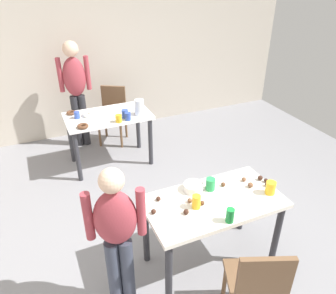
{
  "coord_description": "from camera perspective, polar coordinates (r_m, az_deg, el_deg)",
  "views": [
    {
      "loc": [
        -1.23,
        -2.01,
        2.55
      ],
      "look_at": [
        -0.06,
        0.65,
        0.9
      ],
      "focal_mm": 35.21,
      "sensor_mm": 36.0,
      "label": 1
    }
  ],
  "objects": [
    {
      "name": "donut_far_0",
      "position": [
        4.63,
        -16.43,
        5.7
      ],
      "size": [
        0.12,
        0.12,
        0.04
      ],
      "primitive_type": "torus",
      "color": "brown",
      "rests_on": "dining_table_far"
    },
    {
      "name": "cake_ball_2",
      "position": [
        3.21,
        16.6,
        -5.57
      ],
      "size": [
        0.04,
        0.04,
        0.04
      ],
      "primitive_type": "sphere",
      "color": "#3D2319",
      "rests_on": "dining_table_near"
    },
    {
      "name": "soda_can",
      "position": [
        2.68,
        10.69,
        -11.56
      ],
      "size": [
        0.07,
        0.07,
        0.12
      ],
      "primitive_type": "cylinder",
      "color": "#198438",
      "rests_on": "dining_table_near"
    },
    {
      "name": "cup_far_0",
      "position": [
        4.46,
        -15.47,
        5.34
      ],
      "size": [
        0.07,
        0.07,
        0.09
      ],
      "primitive_type": "cylinder",
      "color": "#3351B2",
      "rests_on": "dining_table_far"
    },
    {
      "name": "dining_table_far",
      "position": [
        4.55,
        -10.26,
        4.16
      ],
      "size": [
        1.12,
        0.64,
        0.75
      ],
      "color": "white",
      "rests_on": "ground_plane"
    },
    {
      "name": "cake_ball_9",
      "position": [
        3.22,
        15.67,
        -5.17
      ],
      "size": [
        0.05,
        0.05,
        0.05
      ],
      "primitive_type": "sphere",
      "color": "#3D2319",
      "rests_on": "dining_table_near"
    },
    {
      "name": "cake_ball_8",
      "position": [
        2.84,
        3.8,
        -9.22
      ],
      "size": [
        0.04,
        0.04,
        0.04
      ],
      "primitive_type": "sphere",
      "color": "brown",
      "rests_on": "dining_table_near"
    },
    {
      "name": "cup_far_1",
      "position": [
        4.25,
        -8.54,
        4.91
      ],
      "size": [
        0.08,
        0.08,
        0.1
      ],
      "primitive_type": "cylinder",
      "color": "yellow",
      "rests_on": "dining_table_far"
    },
    {
      "name": "cake_ball_7",
      "position": [
        3.1,
        14.08,
        -6.39
      ],
      "size": [
        0.05,
        0.05,
        0.05
      ],
      "primitive_type": "sphere",
      "color": "brown",
      "rests_on": "dining_table_near"
    },
    {
      "name": "cup_far_2",
      "position": [
        4.28,
        -6.99,
        5.29
      ],
      "size": [
        0.08,
        0.08,
        0.1
      ],
      "primitive_type": "cylinder",
      "color": "#3351B2",
      "rests_on": "dining_table_far"
    },
    {
      "name": "cup_far_3",
      "position": [
        4.36,
        -7.48,
        5.72
      ],
      "size": [
        0.09,
        0.09,
        0.11
      ],
      "primitive_type": "cylinder",
      "color": "#3351B2",
      "rests_on": "dining_table_far"
    },
    {
      "name": "cake_ball_1",
      "position": [
        3.15,
        16.81,
        -6.19
      ],
      "size": [
        0.04,
        0.04,
        0.04
      ],
      "primitive_type": "sphere",
      "color": "brown",
      "rests_on": "dining_table_near"
    },
    {
      "name": "cup_near_1",
      "position": [
        3.05,
        17.33,
        -6.75
      ],
      "size": [
        0.09,
        0.09,
        0.12
      ],
      "primitive_type": "cylinder",
      "color": "yellow",
      "rests_on": "dining_table_near"
    },
    {
      "name": "cup_near_2",
      "position": [
        2.99,
        7.36,
        -6.41
      ],
      "size": [
        0.08,
        0.08,
        0.11
      ],
      "primitive_type": "cylinder",
      "color": "green",
      "rests_on": "dining_table_near"
    },
    {
      "name": "wall_back",
      "position": [
        5.49,
        -10.67,
        15.98
      ],
      "size": [
        6.4,
        0.1,
        2.6
      ],
      "primitive_type": "cube",
      "color": "#BCB2A3",
      "rests_on": "ground_plane"
    },
    {
      "name": "chair_near_table",
      "position": [
        2.68,
        15.18,
        -21.84
      ],
      "size": [
        0.52,
        0.52,
        0.87
      ],
      "color": "brown",
      "rests_on": "ground_plane"
    },
    {
      "name": "person_girl_near",
      "position": [
        2.57,
        -8.89,
        -14.17
      ],
      "size": [
        0.45,
        0.28,
        1.34
      ],
      "color": "#383D4C",
      "rests_on": "ground_plane"
    },
    {
      "name": "fork_near",
      "position": [
        2.63,
        4.1,
        -13.71
      ],
      "size": [
        0.17,
        0.02,
        0.01
      ],
      "primitive_type": "cube",
      "color": "silver",
      "rests_on": "dining_table_near"
    },
    {
      "name": "chair_far_table",
      "position": [
        5.25,
        -9.52,
        6.14
      ],
      "size": [
        0.55,
        0.55,
        0.87
      ],
      "color": "brown",
      "rests_on": "ground_plane"
    },
    {
      "name": "cake_ball_0",
      "position": [
        2.83,
        5.96,
        -9.6
      ],
      "size": [
        0.04,
        0.04,
        0.04
      ],
      "primitive_type": "sphere",
      "color": "brown",
      "rests_on": "dining_table_near"
    },
    {
      "name": "donut_far_2",
      "position": [
        4.51,
        -13.78,
        5.48
      ],
      "size": [
        0.14,
        0.14,
        0.04
      ],
      "primitive_type": "torus",
      "color": "white",
      "rests_on": "dining_table_far"
    },
    {
      "name": "person_adult_far",
      "position": [
        5.04,
        -15.71,
        10.2
      ],
      "size": [
        0.46,
        0.24,
        1.6
      ],
      "color": "#28282D",
      "rests_on": "ground_plane"
    },
    {
      "name": "cake_ball_4",
      "position": [
        2.73,
        3.15,
        -11.14
      ],
      "size": [
        0.05,
        0.05,
        0.05
      ],
      "primitive_type": "sphere",
      "color": "#3D2319",
      "rests_on": "dining_table_near"
    },
    {
      "name": "dining_table_near",
      "position": [
        2.97,
        7.76,
        -10.8
      ],
      "size": [
        1.2,
        0.64,
        0.75
      ],
      "color": "silver",
      "rests_on": "ground_plane"
    },
    {
      "name": "cup_near_0",
      "position": [
        2.77,
        4.93,
        -9.42
      ],
      "size": [
        0.07,
        0.07,
        0.12
      ],
      "primitive_type": "cylinder",
      "color": "yellow",
      "rests_on": "dining_table_near"
    },
    {
      "name": "pitcher_far",
      "position": [
        4.41,
        -4.99,
        6.87
      ],
      "size": [
        0.13,
        0.13,
        0.21
      ],
      "primitive_type": "cylinder",
      "color": "white",
      "rests_on": "dining_table_far"
    },
    {
      "name": "cake_ball_6",
      "position": [
        3.07,
        9.55,
        -6.4
      ],
      "size": [
        0.04,
        0.04,
        0.04
      ],
      "primitive_type": "sphere",
      "color": "brown",
      "rests_on": "dining_table_near"
    },
    {
      "name": "cake_ball_5",
      "position": [
        2.86,
        -1.68,
        -8.93
      ],
      "size": [
        0.04,
        0.04,
        0.04
      ],
      "primitive_type": "sphere",
      "color": "#3D2319",
      "rests_on": "dining_table_near"
    },
    {
      "name": "donut_far_1",
      "position": [
        4.2,
        -14.54,
        3.51
      ],
      "size": [
        0.14,
        0.14,
        0.04
      ],
      "primitive_type": "torus",
      "color": "brown",
      "rests_on": "dining_table_far"
    },
    {
      "name": "ground_plane",
      "position": [
        3.47,
        5.46,
        -17.88
      ],
      "size": [
        6.4,
        6.4,
        0.0
      ],
      "primitive_type": "plane",
      "color": "gray"
    },
    {
      "name": "mixing_bowl",
      "position": [
        2.98,
        4.42,
        -6.92
      ],
      "size": [
        0.18,
        0.18,
        0.07
      ],
      "primitive_type": "cylinder",
      "color": "white",
      "rests_on": "dining_table_near"
    },
    {
      "name": "cake_ball_3",
      "position": [
        3.17,
        13.0,
        -5.47
      ],
      "size": [
        0.04,
        0.04,
        0.04
      ],
      "primitive_type": "sphere",
      "color": "brown",
      "rests_on": "dining_table_near"
    },
    {
      "name": "cake_ball_10",
      "position": [
        2.73,
        -2.52,
        -11.09
      ],
      "size": [
        0.04,
        0.04,
        0.04
      ],
      "primitive_type": "sphere",
      "color": "#3D2319",
      "rests_on": "dining_table_near"
    }
  ]
}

